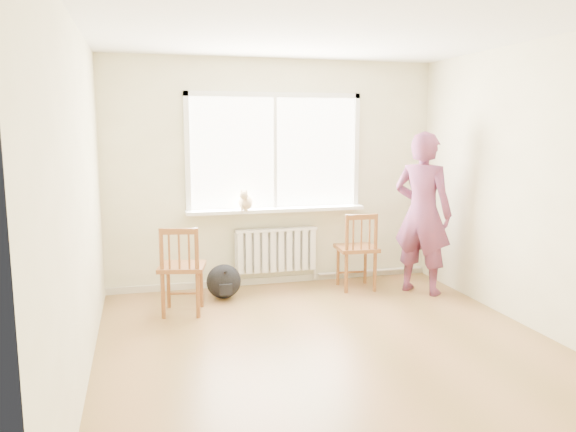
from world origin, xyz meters
TOP-DOWN VIEW (x-y plane):
  - floor at (0.00, 0.00)m, footprint 4.50×4.50m
  - ceiling at (0.00, 0.00)m, footprint 4.50×4.50m
  - back_wall at (0.00, 2.25)m, footprint 4.00×0.01m
  - window at (0.00, 2.22)m, footprint 2.12×0.05m
  - windowsill at (0.00, 2.14)m, footprint 2.15×0.22m
  - radiator at (0.00, 2.16)m, footprint 1.00×0.12m
  - heating_pipe at (1.25, 2.19)m, footprint 1.40×0.04m
  - baseboard at (0.00, 2.23)m, footprint 4.00×0.03m
  - chair_left at (-1.19, 1.34)m, footprint 0.54×0.52m
  - chair_right at (0.88, 1.72)m, footprint 0.48×0.46m
  - person at (1.55, 1.44)m, footprint 0.78×0.81m
  - cat at (-0.39, 2.06)m, footprint 0.24×0.38m
  - backpack at (-0.70, 1.77)m, footprint 0.47×0.41m

SIDE VIEW (x-z plane):
  - floor at x=0.00m, z-range 0.00..0.00m
  - baseboard at x=0.00m, z-range 0.00..0.08m
  - heating_pipe at x=1.25m, z-range 0.06..0.10m
  - backpack at x=-0.70m, z-range 0.00..0.39m
  - radiator at x=0.00m, z-range 0.16..0.71m
  - chair_right at x=0.88m, z-range 0.00..0.93m
  - chair_left at x=-1.19m, z-range 0.00..0.93m
  - person at x=1.55m, z-range 0.00..1.86m
  - windowsill at x=0.00m, z-range 0.91..0.95m
  - cat at x=-0.39m, z-range 0.93..1.19m
  - back_wall at x=0.00m, z-range 0.00..2.70m
  - window at x=0.00m, z-range 0.95..2.37m
  - ceiling at x=0.00m, z-range 2.70..2.70m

